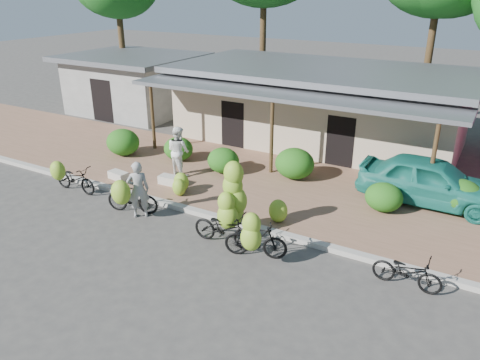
{
  "coord_description": "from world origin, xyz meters",
  "views": [
    {
      "loc": [
        7.17,
        -8.76,
        6.68
      ],
      "look_at": [
        0.66,
        2.6,
        1.2
      ],
      "focal_mm": 35.0,
      "sensor_mm": 36.0,
      "label": 1
    }
  ],
  "objects_px": {
    "bike_far_right": "(407,271)",
    "bystander": "(178,151)",
    "bike_far_left": "(73,178)",
    "vendor": "(138,190)",
    "sack_near": "(171,180)",
    "teal_van": "(431,181)",
    "sack_far": "(118,175)",
    "bike_right": "(255,238)",
    "bike_center": "(228,213)",
    "bike_left": "(130,196)"
  },
  "relations": [
    {
      "from": "bike_far_left",
      "to": "bike_left",
      "type": "distance_m",
      "value": 2.89
    },
    {
      "from": "vendor",
      "to": "bystander",
      "type": "distance_m",
      "value": 3.31
    },
    {
      "from": "sack_far",
      "to": "bike_left",
      "type": "bearing_deg",
      "value": -38.92
    },
    {
      "from": "sack_far",
      "to": "teal_van",
      "type": "height_order",
      "value": "teal_van"
    },
    {
      "from": "bike_right",
      "to": "sack_near",
      "type": "relative_size",
      "value": 2.05
    },
    {
      "from": "bike_far_right",
      "to": "sack_far",
      "type": "xyz_separation_m",
      "value": [
        -10.47,
        1.41,
        -0.17
      ]
    },
    {
      "from": "bike_center",
      "to": "sack_near",
      "type": "distance_m",
      "value": 4.34
    },
    {
      "from": "sack_near",
      "to": "sack_far",
      "type": "height_order",
      "value": "sack_near"
    },
    {
      "from": "bike_far_right",
      "to": "teal_van",
      "type": "height_order",
      "value": "teal_van"
    },
    {
      "from": "bike_far_right",
      "to": "sack_near",
      "type": "bearing_deg",
      "value": 78.4
    },
    {
      "from": "bike_far_left",
      "to": "bike_right",
      "type": "distance_m",
      "value": 7.52
    },
    {
      "from": "bike_far_left",
      "to": "vendor",
      "type": "xyz_separation_m",
      "value": [
        3.21,
        -0.28,
        0.37
      ]
    },
    {
      "from": "sack_far",
      "to": "bike_right",
      "type": "bearing_deg",
      "value": -17.7
    },
    {
      "from": "sack_near",
      "to": "vendor",
      "type": "height_order",
      "value": "vendor"
    },
    {
      "from": "bike_far_left",
      "to": "vendor",
      "type": "distance_m",
      "value": 3.25
    },
    {
      "from": "sack_far",
      "to": "sack_near",
      "type": "bearing_deg",
      "value": 16.05
    },
    {
      "from": "bike_left",
      "to": "teal_van",
      "type": "relative_size",
      "value": 0.39
    },
    {
      "from": "bike_far_right",
      "to": "teal_van",
      "type": "relative_size",
      "value": 0.36
    },
    {
      "from": "bike_far_left",
      "to": "bystander",
      "type": "bearing_deg",
      "value": -38.37
    },
    {
      "from": "bike_far_left",
      "to": "vendor",
      "type": "height_order",
      "value": "vendor"
    },
    {
      "from": "bike_left",
      "to": "bike_far_left",
      "type": "bearing_deg",
      "value": 68.08
    },
    {
      "from": "sack_far",
      "to": "bystander",
      "type": "height_order",
      "value": "bystander"
    },
    {
      "from": "bike_right",
      "to": "bystander",
      "type": "height_order",
      "value": "bystander"
    },
    {
      "from": "bike_far_left",
      "to": "teal_van",
      "type": "xyz_separation_m",
      "value": [
        10.84,
        4.92,
        0.35
      ]
    },
    {
      "from": "bike_far_left",
      "to": "bike_center",
      "type": "distance_m",
      "value": 6.37
    },
    {
      "from": "bike_center",
      "to": "bike_far_left",
      "type": "bearing_deg",
      "value": 86.73
    },
    {
      "from": "bike_center",
      "to": "bike_far_right",
      "type": "bearing_deg",
      "value": -89.32
    },
    {
      "from": "bike_left",
      "to": "bystander",
      "type": "relative_size",
      "value": 0.96
    },
    {
      "from": "sack_near",
      "to": "bystander",
      "type": "distance_m",
      "value": 1.24
    },
    {
      "from": "bike_right",
      "to": "teal_van",
      "type": "xyz_separation_m",
      "value": [
        3.36,
        5.65,
        0.23
      ]
    },
    {
      "from": "teal_van",
      "to": "sack_far",
      "type": "bearing_deg",
      "value": 109.11
    },
    {
      "from": "bike_center",
      "to": "bystander",
      "type": "bearing_deg",
      "value": 50.65
    },
    {
      "from": "bike_center",
      "to": "teal_van",
      "type": "bearing_deg",
      "value": -43.09
    },
    {
      "from": "bike_far_left",
      "to": "bike_far_right",
      "type": "height_order",
      "value": "bike_far_left"
    },
    {
      "from": "vendor",
      "to": "bike_far_left",
      "type": "bearing_deg",
      "value": -45.43
    },
    {
      "from": "vendor",
      "to": "bike_far_right",
      "type": "bearing_deg",
      "value": 141.84
    },
    {
      "from": "bike_far_right",
      "to": "sack_far",
      "type": "distance_m",
      "value": 10.57
    },
    {
      "from": "bike_left",
      "to": "sack_far",
      "type": "height_order",
      "value": "bike_left"
    },
    {
      "from": "bike_center",
      "to": "vendor",
      "type": "height_order",
      "value": "bike_center"
    },
    {
      "from": "bike_far_right",
      "to": "teal_van",
      "type": "xyz_separation_m",
      "value": [
        -0.32,
        4.89,
        0.46
      ]
    },
    {
      "from": "bike_left",
      "to": "bike_right",
      "type": "height_order",
      "value": "bike_right"
    },
    {
      "from": "bike_right",
      "to": "teal_van",
      "type": "relative_size",
      "value": 0.39
    },
    {
      "from": "bike_far_right",
      "to": "sack_far",
      "type": "relative_size",
      "value": 2.18
    },
    {
      "from": "vendor",
      "to": "bystander",
      "type": "height_order",
      "value": "bystander"
    },
    {
      "from": "sack_near",
      "to": "teal_van",
      "type": "xyz_separation_m",
      "value": [
        8.19,
        2.92,
        0.62
      ]
    },
    {
      "from": "bike_far_right",
      "to": "bystander",
      "type": "bearing_deg",
      "value": 73.28
    },
    {
      "from": "bike_far_right",
      "to": "bystander",
      "type": "distance_m",
      "value": 9.29
    },
    {
      "from": "bike_far_left",
      "to": "bike_center",
      "type": "height_order",
      "value": "bike_center"
    },
    {
      "from": "bike_far_right",
      "to": "bystander",
      "type": "relative_size",
      "value": 0.89
    },
    {
      "from": "bike_far_left",
      "to": "sack_near",
      "type": "distance_m",
      "value": 3.33
    }
  ]
}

